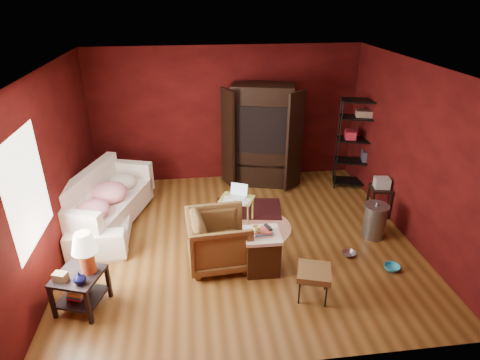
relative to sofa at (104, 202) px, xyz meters
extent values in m
cube|color=brown|center=(2.30, -0.76, -0.46)|extent=(5.50, 5.00, 0.02)
cube|color=white|center=(2.30, -0.76, 2.36)|extent=(5.50, 5.00, 0.02)
cube|color=#4B0C0A|center=(2.30, 1.75, 0.95)|extent=(5.50, 0.02, 2.80)
cube|color=#4B0C0A|center=(2.30, -3.27, 0.95)|extent=(5.50, 0.02, 2.80)
cube|color=#4B0C0A|center=(-0.46, -0.76, 0.95)|extent=(0.02, 5.00, 2.80)
cube|color=#4B0C0A|center=(5.06, -0.76, 0.95)|extent=(0.02, 5.00, 2.80)
cube|color=white|center=(-0.43, -1.76, 1.15)|extent=(0.02, 1.20, 1.40)
imported|color=white|center=(0.00, 0.00, 0.00)|extent=(0.74, 2.33, 0.90)
imported|color=black|center=(1.88, -1.34, 0.00)|extent=(0.88, 0.93, 0.91)
imported|color=#ACB0B3|center=(3.91, -1.41, -0.35)|extent=(0.21, 0.08, 0.21)
imported|color=#2AA4C5|center=(4.41, -1.84, -0.33)|extent=(0.24, 0.10, 0.23)
imported|color=#0D0E42|center=(0.12, -2.22, 0.15)|extent=(0.20, 0.21, 0.15)
imported|color=#F9E07A|center=(2.39, -1.63, 0.30)|extent=(0.14, 0.12, 0.12)
cube|color=black|center=(0.04, -2.05, 0.05)|extent=(0.70, 0.70, 0.04)
cube|color=black|center=(0.04, -2.05, -0.29)|extent=(0.65, 0.65, 0.03)
cube|color=black|center=(-0.27, -2.21, -0.19)|extent=(0.06, 0.06, 0.52)
cube|color=black|center=(0.20, -2.37, -0.19)|extent=(0.06, 0.06, 0.52)
cube|color=black|center=(-0.11, -1.74, -0.19)|extent=(0.06, 0.06, 0.52)
cube|color=black|center=(0.36, -1.89, -0.19)|extent=(0.06, 0.06, 0.52)
cylinder|color=orange|center=(0.18, -2.00, 0.23)|extent=(0.23, 0.23, 0.31)
cone|color=#F2E5C6|center=(0.18, -2.00, 0.52)|extent=(0.42, 0.42, 0.26)
cube|color=#958351|center=(-0.13, -2.14, 0.13)|extent=(0.19, 0.16, 0.11)
cube|color=#D93642|center=(0.00, -2.04, -0.24)|extent=(0.27, 0.31, 0.03)
cube|color=#3693D9|center=(0.01, -2.04, -0.21)|extent=(0.27, 0.31, 0.03)
cube|color=#F5CE51|center=(0.02, -2.04, -0.18)|extent=(0.27, 0.31, 0.03)
cube|color=white|center=(0.07, 0.02, -0.17)|extent=(1.37, 2.09, 0.41)
cube|color=white|center=(-0.27, 0.13, 0.11)|extent=(0.77, 1.89, 0.81)
cube|color=white|center=(-0.23, -0.90, 0.06)|extent=(0.83, 0.43, 0.56)
cube|color=white|center=(0.37, 0.94, 0.06)|extent=(0.83, 0.43, 0.56)
ellipsoid|color=#F9234D|center=(-0.05, -0.53, 0.16)|extent=(0.67, 0.67, 0.28)
ellipsoid|color=#F9234D|center=(0.12, 0.00, 0.18)|extent=(0.74, 0.74, 0.33)
ellipsoid|color=white|center=(0.28, 0.49, 0.14)|extent=(0.62, 0.62, 0.26)
cube|color=#45260F|center=(2.49, -1.57, -0.16)|extent=(0.49, 0.49, 0.57)
cube|color=white|center=(2.49, -1.57, 0.15)|extent=(0.52, 0.52, 0.05)
cube|color=beige|center=(2.49, -1.57, 0.19)|extent=(0.28, 0.22, 0.02)
cube|color=#4F7DBA|center=(2.49, -1.57, 0.21)|extent=(0.28, 0.23, 0.02)
cube|color=#D4584F|center=(2.49, -1.57, 0.23)|extent=(0.27, 0.22, 0.02)
cube|color=black|center=(2.58, -1.54, 0.26)|extent=(0.11, 0.18, 0.02)
cube|color=black|center=(3.07, -2.24, -0.05)|extent=(0.54, 0.54, 0.09)
cube|color=black|center=(3.07, -2.24, -0.11)|extent=(0.49, 0.49, 0.02)
cylinder|color=black|center=(2.85, -2.35, -0.27)|extent=(0.03, 0.03, 0.36)
cylinder|color=black|center=(3.18, -2.45, -0.27)|extent=(0.03, 0.03, 0.36)
cylinder|color=black|center=(2.96, -2.02, -0.27)|extent=(0.03, 0.03, 0.36)
cylinder|color=black|center=(3.29, -2.12, -0.27)|extent=(0.03, 0.03, 0.36)
cylinder|color=white|center=(2.55, -0.42, -0.45)|extent=(1.75, 1.75, 0.01)
cube|color=#461215|center=(2.55, 0.22, -0.44)|extent=(1.34, 0.99, 0.01)
cube|color=#CCC85D|center=(2.29, -0.21, 0.02)|extent=(0.67, 0.59, 0.03)
cylinder|color=#CCC85D|center=(2.00, -0.25, -0.22)|extent=(0.04, 0.04, 0.47)
cylinder|color=#CCC85D|center=(2.45, -0.45, -0.22)|extent=(0.04, 0.04, 0.47)
cylinder|color=#CCC85D|center=(2.13, 0.04, -0.22)|extent=(0.04, 0.04, 0.47)
cylinder|color=#CCC85D|center=(2.58, -0.16, -0.22)|extent=(0.04, 0.04, 0.47)
cube|color=silver|center=(2.30, -0.18, 0.04)|extent=(0.36, 0.31, 0.02)
cube|color=silver|center=(2.34, -0.09, 0.14)|extent=(0.30, 0.18, 0.20)
cube|color=white|center=(2.15, -0.25, 0.03)|extent=(0.25, 0.32, 0.00)
cube|color=white|center=(2.37, -0.34, 0.03)|extent=(0.32, 0.34, 0.00)
cube|color=black|center=(3.00, 1.39, 0.60)|extent=(1.35, 0.95, 2.10)
cube|color=black|center=(2.98, 1.28, 0.82)|extent=(1.09, 0.73, 0.94)
cube|color=black|center=(2.28, 1.25, 0.60)|extent=(0.23, 0.49, 1.99)
cube|color=black|center=(3.57, 0.92, 0.60)|extent=(0.42, 0.36, 1.99)
cube|color=#2A2C2F|center=(2.99, 1.33, 0.71)|extent=(0.80, 0.71, 0.58)
cube|color=black|center=(2.92, 1.06, 0.71)|extent=(0.54, 0.15, 0.44)
cube|color=black|center=(2.99, 1.33, 0.05)|extent=(1.10, 0.79, 0.06)
cylinder|color=black|center=(4.47, 0.87, 0.47)|extent=(0.03, 0.03, 1.85)
cylinder|color=black|center=(5.30, 0.65, 0.47)|extent=(0.03, 0.03, 1.85)
cylinder|color=black|center=(4.56, 1.23, 0.47)|extent=(0.03, 0.03, 1.85)
cylinder|color=black|center=(5.39, 1.00, 0.47)|extent=(0.03, 0.03, 1.85)
cube|color=black|center=(4.93, 0.94, -0.35)|extent=(0.97, 0.61, 0.03)
cube|color=black|center=(4.93, 0.94, 0.11)|extent=(0.97, 0.61, 0.03)
cube|color=black|center=(4.93, 0.94, 0.57)|extent=(0.97, 0.61, 0.03)
cube|color=black|center=(4.93, 0.94, 1.04)|extent=(0.97, 0.61, 0.03)
cube|color=black|center=(4.93, 0.94, 1.38)|extent=(0.97, 0.61, 0.03)
cube|color=maroon|center=(4.73, 0.99, 0.68)|extent=(0.27, 0.30, 0.16)
cube|color=#353743|center=(5.13, 0.88, 0.24)|extent=(0.31, 0.31, 0.21)
cube|color=#866450|center=(4.93, 0.94, 1.12)|extent=(0.35, 0.28, 0.12)
cube|color=black|center=(4.89, -0.27, 0.09)|extent=(0.43, 0.43, 0.04)
cube|color=black|center=(4.70, -0.40, -0.18)|extent=(0.04, 0.04, 0.54)
cube|color=black|center=(5.01, -0.45, -0.18)|extent=(0.04, 0.04, 0.54)
cube|color=black|center=(4.76, -0.09, -0.18)|extent=(0.04, 0.04, 0.54)
cube|color=black|center=(5.07, -0.14, -0.18)|extent=(0.04, 0.04, 0.54)
cube|color=silver|center=(4.89, -0.27, 0.20)|extent=(0.29, 0.25, 0.19)
cylinder|color=gray|center=(4.50, -0.94, -0.18)|extent=(0.46, 0.46, 0.55)
cylinder|color=gray|center=(4.50, -0.94, 0.12)|extent=(0.50, 0.50, 0.04)
sphere|color=gray|center=(4.50, -0.94, 0.15)|extent=(0.07, 0.07, 0.06)
camera|label=1|loc=(1.56, -6.31, 3.33)|focal=30.00mm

